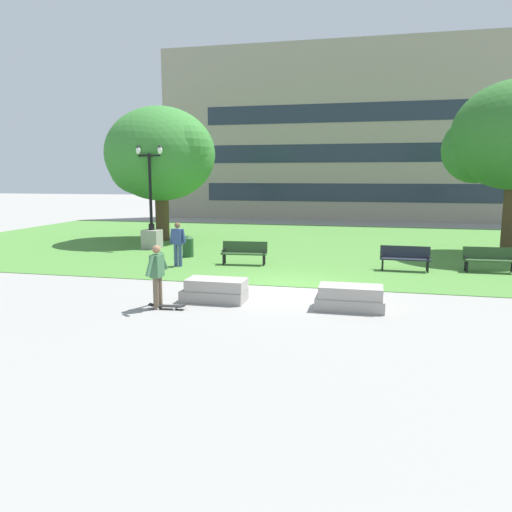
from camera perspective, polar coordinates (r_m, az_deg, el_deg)
name	(u,v)px	position (r m, az deg, el deg)	size (l,w,h in m)	color
ground_plane	(287,287)	(15.96, 3.58, -3.56)	(140.00, 140.00, 0.00)	gray
grass_lawn	(319,245)	(25.72, 7.26, 1.29)	(40.00, 20.00, 0.02)	#4C8438
concrete_block_center	(215,290)	(14.17, -4.69, -3.94)	(1.81, 0.90, 0.64)	#9E9991
concrete_block_left	(350,298)	(13.50, 10.73, -4.74)	(1.80, 0.90, 0.64)	#9E9991
person_skateboarder	(157,273)	(13.47, -11.23, -1.91)	(0.26, 1.19, 1.71)	brown
skateboard	(167,306)	(13.54, -10.09, -5.65)	(1.03, 0.29, 0.14)	black
park_bench_near_left	(489,258)	(20.11, 25.11, -0.21)	(1.82, 0.59, 0.90)	#284723
park_bench_near_right	(405,257)	(19.31, 16.67, -0.07)	(1.81, 0.56, 0.90)	#1E232D
park_bench_far_left	(244,251)	(19.78, -1.34, 0.53)	(1.84, 0.67, 0.90)	#284723
lamp_post_right	(152,228)	(24.57, -11.84, 3.17)	(1.32, 0.80, 4.92)	gray
tree_near_left	(159,155)	(27.51, -10.99, 11.22)	(6.09, 5.80, 7.09)	#4C3823
trash_bin	(188,246)	(21.81, -7.79, 1.16)	(0.49, 0.49, 0.96)	#234C28
person_bystander_near_lawn	(178,242)	(19.55, -8.94, 1.63)	(0.71, 0.32, 1.71)	#384C7A
building_facade_distant	(356,132)	(40.01, 11.32, 13.70)	(31.17, 1.03, 13.58)	gray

